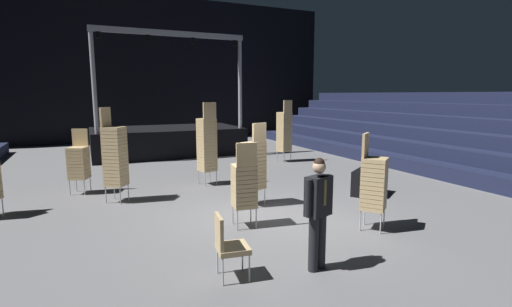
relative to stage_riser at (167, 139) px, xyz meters
name	(u,v)px	position (x,y,z in m)	size (l,w,h in m)	color
ground_plane	(258,219)	(0.00, -9.58, -0.69)	(22.00, 30.00, 0.10)	slate
arena_end_wall	(145,69)	(0.00, 5.42, 3.36)	(22.00, 0.30, 8.00)	black
bleacher_bank_right	(486,133)	(8.75, -8.58, 0.71)	(4.50, 24.00, 2.70)	#191E38
stage_riser	(167,139)	(0.00, 0.00, 0.00)	(6.27, 3.57, 5.05)	black
man_with_tie	(318,207)	(-0.22, -12.18, 0.32)	(0.57, 0.35, 1.71)	black
chair_stack_front_left	(284,131)	(3.77, -3.87, 0.56)	(0.52, 0.52, 2.39)	#B2B5BA
chair_stack_front_right	(207,144)	(-0.10, -6.28, 0.56)	(0.53, 0.53, 2.39)	#B2B5BA
chair_stack_mid_left	(374,182)	(1.70, -11.19, 0.30)	(0.62, 0.62, 1.88)	#B2B5BA
chair_stack_mid_centre	(244,184)	(-0.50, -10.02, 0.22)	(0.49, 0.49, 1.71)	#B2B5BA
chair_stack_rear_left	(79,162)	(-3.49, -5.86, 0.22)	(0.58, 0.58, 1.71)	#B2B5BA
chair_stack_rear_right	(254,164)	(0.28, -8.73, 0.35)	(0.56, 0.56, 1.96)	#B2B5BA
chair_stack_rear_centre	(115,155)	(-2.67, -7.09, 0.51)	(0.61, 0.61, 2.31)	#B2B5BA
equipment_road_case	(367,182)	(3.37, -9.13, -0.31)	(0.90, 0.60, 0.65)	black
loose_chair_near_man	(228,243)	(-1.54, -11.90, -0.11)	(0.49, 0.49, 0.95)	#B2B5BA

